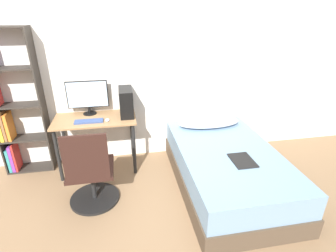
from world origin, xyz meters
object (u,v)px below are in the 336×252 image
at_px(office_chair, 91,177).
at_px(keyboard, 89,121).
at_px(bed, 226,168).
at_px(pc_tower, 126,102).
at_px(monitor, 88,96).
at_px(bookshelf, 10,110).

distance_m(office_chair, keyboard, 0.75).
xyz_separation_m(office_chair, bed, (1.59, 0.05, -0.11)).
bearing_deg(pc_tower, monitor, 166.44).
height_order(office_chair, keyboard, office_chair).
relative_size(keyboard, pc_tower, 0.89).
xyz_separation_m(bookshelf, office_chair, (1.00, -0.90, -0.53)).
bearing_deg(keyboard, monitor, 92.28).
height_order(bed, monitor, monitor).
relative_size(office_chair, keyboard, 2.71).
height_order(bed, keyboard, keyboard).
xyz_separation_m(bookshelf, bed, (2.59, -0.85, -0.63)).
bearing_deg(monitor, bookshelf, -178.47).
distance_m(keyboard, pc_tower, 0.53).
distance_m(monitor, pc_tower, 0.51).
distance_m(bookshelf, bed, 2.80).
height_order(monitor, pc_tower, monitor).
xyz_separation_m(bed, monitor, (-1.64, 0.88, 0.75)).
distance_m(bookshelf, keyboard, 1.01).
relative_size(office_chair, monitor, 1.80).
distance_m(bed, monitor, 2.00).
bearing_deg(keyboard, pc_tower, 19.59).
xyz_separation_m(office_chair, pc_tower, (0.45, 0.81, 0.57)).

